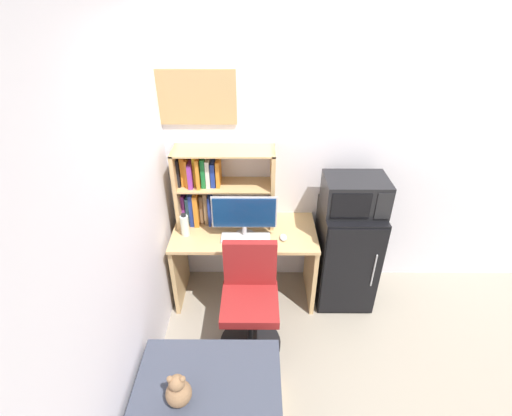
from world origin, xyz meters
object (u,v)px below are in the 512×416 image
Objects in this scene: water_bottle at (185,225)px; desk_chair at (250,305)px; wall_corkboard at (193,97)px; keyboard at (246,238)px; computer_mouse at (283,237)px; monitor at (244,215)px; microwave at (355,194)px; hutch_bookshelf at (209,185)px; teddy_bear at (178,391)px; mini_fridge at (345,254)px.

water_bottle is 0.85m from desk_chair.
desk_chair is 1.33× the size of wall_corkboard.
computer_mouse is at bearing -0.37° from keyboard.
monitor is 0.92m from microwave.
monitor is at bearing -39.29° from hutch_bookshelf.
monitor reaches higher than keyboard.
hutch_bookshelf is 0.77m from computer_mouse.
monitor is at bearing 105.86° from keyboard.
teddy_bear is (-0.39, -0.83, 0.17)m from desk_chair.
monitor is 0.71m from desk_chair.
wall_corkboard reaches higher than desk_chair.
computer_mouse is 0.65m from mini_fridge.
water_bottle is 0.41× the size of microwave.
water_bottle is 1.45m from mini_fridge.
mini_fridge reaches higher than water_bottle.
monitor is at bearing -174.39° from microwave.
microwave reaches higher than teddy_bear.
wall_corkboard reaches higher than keyboard.
hutch_bookshelf is at bearing 155.61° from computer_mouse.
wall_corkboard reaches higher than hutch_bookshelf.
teddy_bear is at bearing -105.57° from keyboard.
microwave is at bearing 12.18° from computer_mouse.
teddy_bear is (-0.35, -1.25, -0.17)m from keyboard.
water_bottle is at bearing 97.05° from teddy_bear.
computer_mouse is 0.10× the size of mini_fridge.
teddy_bear is (-0.34, -1.29, -0.37)m from monitor.
wall_corkboard is (-0.45, 0.83, 1.39)m from desk_chair.
desk_chair is 0.93m from teddy_bear.
hutch_bookshelf is 1.62m from teddy_bear.
mini_fridge is (0.58, 0.12, -0.27)m from computer_mouse.
computer_mouse is 0.18× the size of microwave.
keyboard is (0.01, -0.03, -0.21)m from monitor.
computer_mouse is 0.40× the size of teddy_bear.
desk_chair is at bearing -61.35° from wall_corkboard.
wall_corkboard is at bearing 73.99° from water_bottle.
microwave is (0.58, 0.12, 0.34)m from computer_mouse.
hutch_bookshelf is 0.72m from wall_corkboard.
microwave reaches higher than water_bottle.
computer_mouse is 0.14× the size of wall_corkboard.
keyboard is at bearing 74.43° from teddy_bear.
hutch_bookshelf is at bearing 172.29° from mini_fridge.
wall_corkboard is at bearing 137.42° from monitor.
computer_mouse is 1.43m from teddy_bear.
teddy_bear is (-1.24, -1.38, -0.52)m from microwave.
computer_mouse is at bearing -29.16° from wall_corkboard.
wall_corkboard is (-1.30, 0.28, 0.71)m from microwave.
hutch_bookshelf is 3.99× the size of water_bottle.
hutch_bookshelf is at bearing 49.28° from water_bottle.
keyboard is 1.31m from teddy_bear.
hutch_bookshelf reaches higher than microwave.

